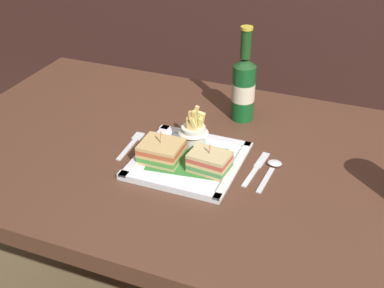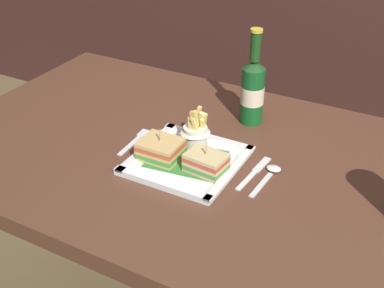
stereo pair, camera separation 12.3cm
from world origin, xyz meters
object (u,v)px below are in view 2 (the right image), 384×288
Objects in this scene: square_plate at (188,161)px; sandwich_half_left at (161,149)px; sandwich_half_right at (206,163)px; knife at (255,172)px; beer_bottle at (253,89)px; spoon at (270,173)px; fork at (136,140)px; fries_cup at (196,132)px; dining_table at (196,188)px.

square_plate is 0.07m from sandwich_half_left.
knife is (0.10, 0.06, -0.03)m from sandwich_half_right.
beer_bottle reaches higher than spoon.
beer_bottle is at bearing 47.41° from fork.
sandwich_half_left is 0.10m from fries_cup.
fork is 0.37m from spoon.
square_plate is 0.29m from beer_bottle.
fork is at bearing 155.39° from sandwich_half_left.
dining_table is at bearing 51.76° from sandwich_half_left.
sandwich_half_right is (0.06, -0.02, 0.03)m from square_plate.
square_plate is at bearing 159.73° from sandwich_half_right.
dining_table is at bearing -54.31° from fries_cup.
fork reaches higher than dining_table.
sandwich_half_left is 0.37× the size of beer_bottle.
square_plate is at bearing -86.15° from dining_table.
fries_cup reaches higher than fork.
fries_cup is at bearing 125.69° from dining_table.
beer_bottle is 0.27m from knife.
sandwich_half_left is 0.32m from beer_bottle.
spoon is at bearing 28.53° from sandwich_half_right.
sandwich_half_right is 0.30m from beer_bottle.
fries_cup is 0.41× the size of beer_bottle.
dining_table is 9.86× the size of spoon.
sandwich_half_left is at bearing -24.61° from fork.
spoon is at bearing -0.46° from dining_table.
fries_cup reaches higher than knife.
square_plate is 2.55× the size of sandwich_half_left.
square_plate is 0.08m from fries_cup.
spoon is (0.26, 0.07, -0.03)m from sandwich_half_left.
square_plate is (0.00, -0.05, 0.12)m from dining_table.
fries_cup reaches higher than sandwich_half_left.
sandwich_half_right is 0.15m from spoon.
spoon is (0.14, -0.22, -0.09)m from beer_bottle.
spoon is (0.20, -0.00, 0.11)m from dining_table.
knife is (0.22, 0.06, -0.03)m from sandwich_half_left.
fork is (-0.23, 0.05, -0.03)m from sandwich_half_right.
fork is (-0.17, 0.03, -0.01)m from square_plate.
sandwich_half_left reaches higher than square_plate.
sandwich_half_right is at bearing -20.27° from square_plate.
dining_table is 0.17m from sandwich_half_left.
fork is at bearing -132.59° from beer_bottle.
sandwich_half_left is (-0.06, -0.02, 0.03)m from square_plate.
sandwich_half_left is 0.90× the size of fries_cup.
dining_table is at bearing 8.32° from fork.
sandwich_half_left is 0.12m from fork.
sandwich_half_right is 0.24m from fork.
fries_cup is 0.22m from beer_bottle.
dining_table is 9.72× the size of fork.
fork is 0.88× the size of knife.
square_plate is 0.07m from sandwich_half_right.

